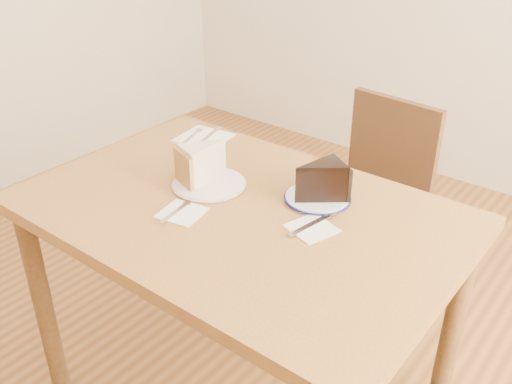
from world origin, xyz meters
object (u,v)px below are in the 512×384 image
object	(u,v)px
plate_cream	(209,184)
carrot_cake	(206,163)
table	(239,236)
chocolate_cake	(318,184)
plate_navy	(317,198)
chair_far	(367,205)

from	to	relation	value
plate_cream	carrot_cake	bearing A→B (deg)	148.69
table	chocolate_cake	size ratio (longest dim) A/B	8.79
carrot_cake	chocolate_cake	xyz separation A→B (m)	(0.32, 0.10, -0.00)
plate_navy	carrot_cake	distance (m)	0.34
plate_cream	plate_navy	size ratio (longest dim) A/B	1.15
carrot_cake	plate_navy	bearing A→B (deg)	38.20
plate_navy	table	bearing A→B (deg)	-132.23
chair_far	carrot_cake	xyz separation A→B (m)	(-0.24, -0.61, 0.34)
chair_far	chocolate_cake	size ratio (longest dim) A/B	6.26
plate_cream	carrot_cake	xyz separation A→B (m)	(-0.02, 0.01, 0.06)
table	plate_navy	bearing A→B (deg)	47.77
plate_cream	plate_navy	bearing A→B (deg)	23.25
plate_cream	chocolate_cake	bearing A→B (deg)	20.68
chair_far	table	bearing A→B (deg)	90.03
chair_far	plate_navy	xyz separation A→B (m)	(0.08, -0.50, 0.28)
carrot_cake	chair_far	bearing A→B (deg)	87.50
chair_far	carrot_cake	distance (m)	0.74
plate_navy	carrot_cake	world-z (taller)	carrot_cake
plate_cream	plate_navy	xyz separation A→B (m)	(0.30, 0.13, 0.00)
plate_navy	chocolate_cake	size ratio (longest dim) A/B	1.32
carrot_cake	plate_cream	bearing A→B (deg)	-12.70
table	chocolate_cake	world-z (taller)	chocolate_cake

